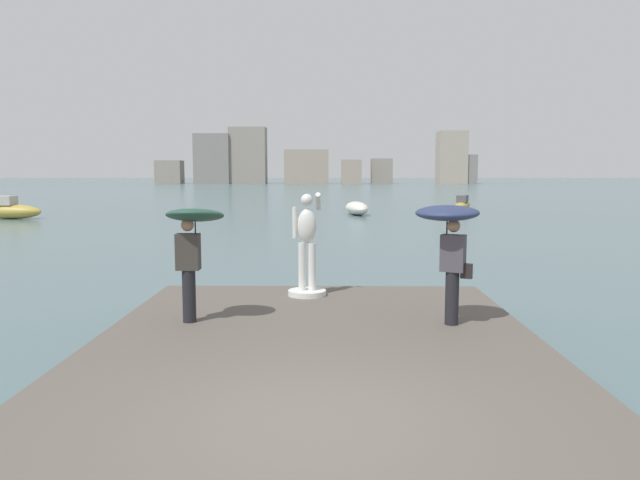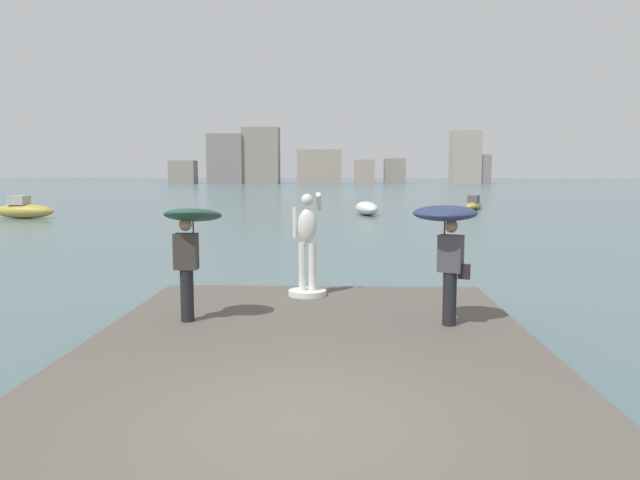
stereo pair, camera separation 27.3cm
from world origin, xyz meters
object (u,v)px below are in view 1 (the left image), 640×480
boat_mid (10,210)px  boat_leftward (357,208)px  onlooker_right (449,230)px  boat_near (463,204)px  statue_white_figure (307,253)px  onlooker_left (193,234)px

boat_mid → boat_leftward: (21.18, 3.78, -0.08)m
onlooker_right → boat_near: bearing=77.3°
statue_white_figure → onlooker_right: size_ratio=1.06×
boat_near → statue_white_figure: bearing=-107.2°
boat_near → boat_mid: size_ratio=1.30×
onlooker_left → statue_white_figure: bearing=50.5°
boat_near → boat_leftward: 10.52m
statue_white_figure → boat_leftward: size_ratio=0.52×
onlooker_left → onlooker_right: size_ratio=0.99×
onlooker_left → boat_leftward: onlooker_left is taller
boat_near → boat_mid: bearing=-161.1°
boat_leftward → boat_mid: bearing=-169.9°
statue_white_figure → boat_leftward: bearing=85.3°
onlooker_left → boat_mid: size_ratio=0.50×
onlooker_left → boat_leftward: (4.13, 30.55, -1.43)m
onlooker_right → boat_mid: 34.26m
onlooker_right → boat_leftward: (-0.06, 30.62, -1.52)m
onlooker_left → boat_leftward: size_ratio=0.48×
onlooker_right → boat_near: 37.92m
boat_leftward → statue_white_figure: bearing=-94.7°
statue_white_figure → boat_leftward: statue_white_figure is taller
onlooker_left → onlooker_right: bearing=-1.1°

